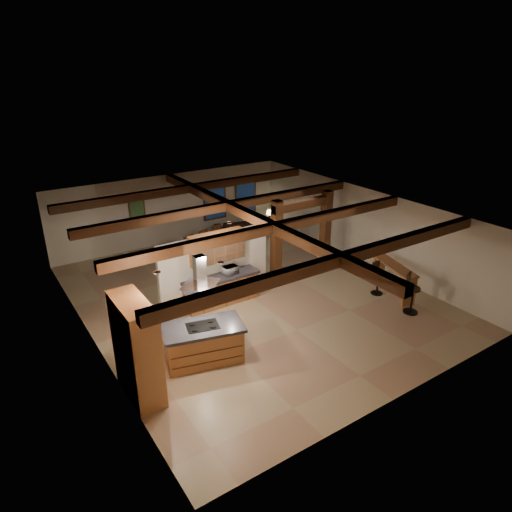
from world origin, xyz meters
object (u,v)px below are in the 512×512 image
(sofa, at_px, (241,227))
(bar_counter, at_px, (394,275))
(dining_table, at_px, (214,257))
(kitchen_island, at_px, (203,343))

(sofa, bearing_deg, bar_counter, 113.75)
(dining_table, bearing_deg, kitchen_island, -141.59)
(kitchen_island, height_order, sofa, kitchen_island)
(kitchen_island, bearing_deg, dining_table, 58.84)
(sofa, xyz_separation_m, bar_counter, (1.15, -7.60, 0.36))
(sofa, bearing_deg, kitchen_island, 67.48)
(kitchen_island, xyz_separation_m, sofa, (5.73, 7.42, -0.17))
(dining_table, relative_size, bar_counter, 0.90)
(kitchen_island, bearing_deg, sofa, 52.34)
(kitchen_island, xyz_separation_m, dining_table, (3.11, 5.14, -0.19))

